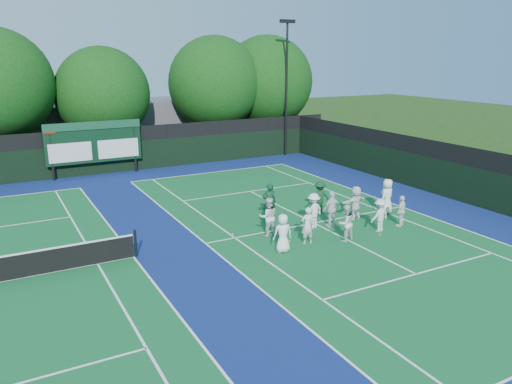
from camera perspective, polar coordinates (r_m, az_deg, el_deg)
name	(u,v)px	position (r m, az deg, el deg)	size (l,w,h in m)	color
ground	(327,230)	(22.77, 8.07, -4.28)	(120.00, 120.00, 0.00)	#1F3C10
court_apron	(194,246)	(20.86, -7.11, -6.11)	(34.00, 32.00, 0.01)	navy
near_court	(314,223)	(23.53, 6.63, -3.55)	(11.05, 23.85, 0.01)	#135D2B
back_fence	(109,153)	(34.44, -16.41, 4.31)	(34.00, 0.08, 3.00)	black
divider_fence_right	(451,174)	(29.12, 21.41, 1.92)	(0.08, 32.00, 3.00)	black
scoreboard	(94,143)	(33.70, -18.05, 5.39)	(6.00, 0.21, 3.55)	black
clubhouse	(136,125)	(42.94, -13.57, 7.46)	(18.00, 6.00, 4.00)	#57575C
light_pole_right	(287,73)	(38.69, 3.53, 13.43)	(1.20, 0.30, 10.12)	black
tree_c	(105,96)	(37.62, -16.90, 10.42)	(6.61, 6.61, 8.25)	black
tree_d	(216,85)	(40.25, -4.56, 12.04)	(7.27, 7.27, 9.11)	black
tree_e	(268,84)	(42.38, 1.39, 12.24)	(7.51, 7.51, 9.23)	black
tennis_ball_0	(233,234)	(21.94, -2.69, -4.82)	(0.07, 0.07, 0.07)	#B4D419
tennis_ball_2	(380,235)	(22.48, 13.98, -4.78)	(0.07, 0.07, 0.07)	#B4D419
tennis_ball_3	(289,241)	(21.16, 3.84, -5.62)	(0.07, 0.07, 0.07)	#B4D419
tennis_ball_5	(379,209)	(26.21, 13.91, -1.87)	(0.07, 0.07, 0.07)	#B4D419
player_front_0	(283,233)	(19.85, 3.09, -4.72)	(0.77, 0.50, 1.57)	white
player_front_1	(307,225)	(20.78, 5.90, -3.83)	(0.58, 0.38, 1.59)	silver
player_front_2	(345,223)	(21.30, 10.18, -3.51)	(0.77, 0.60, 1.59)	silver
player_front_3	(380,215)	(22.79, 13.95, -2.59)	(0.97, 0.56, 1.50)	white
player_front_4	(401,211)	(23.75, 16.29, -2.08)	(0.86, 0.36, 1.46)	white
player_back_0	(268,217)	(21.56, 1.41, -2.86)	(0.84, 0.65, 1.72)	silver
player_back_1	(313,211)	(22.67, 6.57, -2.14)	(1.06, 0.61, 1.63)	white
player_back_2	(332,209)	(22.96, 8.66, -1.95)	(0.98, 0.41, 1.67)	silver
player_back_3	(356,203)	(24.22, 11.32, -1.20)	(1.51, 0.48, 1.63)	white
player_back_4	(387,196)	(25.40, 14.75, -0.49)	(0.86, 0.56, 1.76)	white
coach_left	(269,202)	(23.41, 1.51, -1.20)	(0.67, 0.44, 1.85)	#0E3620
coach_right	(320,197)	(24.91, 7.29, -0.57)	(1.04, 0.60, 1.62)	#103B1F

